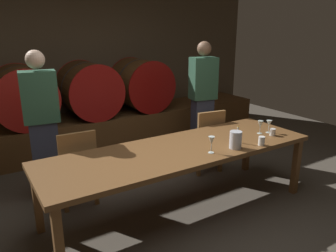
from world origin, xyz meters
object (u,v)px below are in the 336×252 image
cup_right (273,132)px  wine_barrel_right (141,84)px  candle_center (237,138)px  guest_left (43,125)px  wine_barrel_center (89,90)px  chair_right (207,138)px  chair_left (77,164)px  wine_glass_right (269,124)px  wine_barrel_left (23,96)px  wine_glass_center (260,125)px  cup_left (262,141)px  dining_table (181,153)px  wine_glass_left (211,141)px  guest_right (203,99)px  pitcher (236,140)px

cup_right → wine_barrel_right: bearing=96.4°
wine_barrel_right → cup_right: 2.72m
wine_barrel_right → candle_center: size_ratio=4.49×
guest_left → wine_barrel_center: bearing=-118.8°
chair_right → chair_left: bearing=6.3°
cup_right → wine_glass_right: bearing=66.0°
chair_right → candle_center: candle_center is taller
wine_barrel_right → wine_barrel_left: bearing=180.0°
candle_center → chair_left: bearing=149.1°
guest_left → wine_glass_center: bearing=158.8°
cup_left → chair_right: bearing=84.0°
wine_glass_center → cup_left: (-0.29, -0.29, -0.06)m
dining_table → cup_left: bearing=-26.7°
wine_glass_right → wine_glass_center: bearing=165.5°
cup_left → wine_glass_left: bearing=169.1°
wine_glass_left → wine_glass_right: 1.01m
candle_center → wine_glass_right: candle_center is taller
wine_barrel_left → wine_barrel_center: size_ratio=1.00×
wine_barrel_left → cup_left: 3.43m
guest_right → wine_glass_right: 1.33m
guest_left → pitcher: bearing=146.3°
chair_left → cup_right: 2.25m
chair_right → guest_left: bearing=-4.8°
wine_barrel_center → pitcher: size_ratio=4.91×
candle_center → dining_table: bearing=163.1°
wine_barrel_left → guest_left: size_ratio=0.52×
wine_glass_left → cup_left: (0.59, -0.11, -0.07)m
chair_left → wine_glass_center: (1.95, -0.81, 0.35)m
wine_barrel_center → dining_table: size_ratio=0.30×
wine_barrel_right → wine_glass_right: wine_barrel_right is taller
guest_left → cup_right: bearing=157.1°
dining_table → candle_center: 0.65m
wine_glass_right → cup_right: bearing=-114.0°
dining_table → pitcher: bearing=-32.6°
wine_barrel_right → chair_left: 2.50m
wine_barrel_right → guest_right: bearing=-72.8°
wine_barrel_left → candle_center: (1.72, -2.66, -0.19)m
wine_barrel_left → wine_barrel_center: (0.99, 0.00, 0.00)m
chair_left → pitcher: 1.74m
dining_table → chair_right: bearing=36.9°
guest_right → wine_glass_center: bearing=93.5°
chair_left → chair_right: same height
chair_left → wine_glass_center: size_ratio=5.62×
guest_right → dining_table: bearing=55.3°
wine_glass_left → wine_glass_center: (0.88, 0.18, -0.02)m
wine_barrel_right → wine_glass_left: 2.82m
wine_barrel_left → chair_left: wine_barrel_left is taller
dining_table → chair_right: (0.88, 0.66, -0.18)m
wine_glass_right → guest_right: bearing=87.9°
dining_table → cup_left: 0.87m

